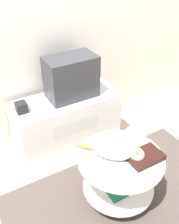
{
  "coord_description": "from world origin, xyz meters",
  "views": [
    {
      "loc": [
        -0.98,
        -1.14,
        1.93
      ],
      "look_at": [
        -0.03,
        0.5,
        0.61
      ],
      "focal_mm": 42.0,
      "sensor_mm": 36.0,
      "label": 1
    }
  ],
  "objects_px": {
    "cat": "(116,150)",
    "tv": "(71,77)",
    "speaker": "(21,107)",
    "dvd_box": "(145,157)"
  },
  "relations": [
    {
      "from": "tv",
      "to": "cat",
      "type": "relative_size",
      "value": 1.12
    },
    {
      "from": "speaker",
      "to": "dvd_box",
      "type": "relative_size",
      "value": 0.38
    },
    {
      "from": "tv",
      "to": "speaker",
      "type": "relative_size",
      "value": 4.86
    },
    {
      "from": "tv",
      "to": "speaker",
      "type": "distance_m",
      "value": 0.56
    },
    {
      "from": "cat",
      "to": "tv",
      "type": "bearing_deg",
      "value": 133.46
    },
    {
      "from": "tv",
      "to": "cat",
      "type": "height_order",
      "value": "tv"
    },
    {
      "from": "speaker",
      "to": "cat",
      "type": "relative_size",
      "value": 0.23
    },
    {
      "from": "speaker",
      "to": "dvd_box",
      "type": "xyz_separation_m",
      "value": [
        0.64,
        -0.99,
        -0.1
      ]
    },
    {
      "from": "speaker",
      "to": "cat",
      "type": "bearing_deg",
      "value": -61.23
    },
    {
      "from": "dvd_box",
      "to": "cat",
      "type": "height_order",
      "value": "cat"
    }
  ]
}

